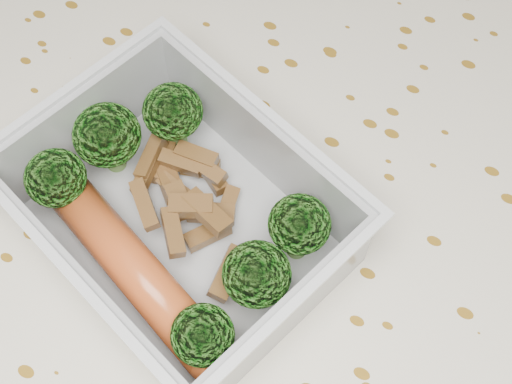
% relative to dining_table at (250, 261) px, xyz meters
% --- Properties ---
extents(dining_table, '(1.40, 0.90, 0.75)m').
position_rel_dining_table_xyz_m(dining_table, '(0.00, 0.00, 0.00)').
color(dining_table, brown).
rests_on(dining_table, ground).
extents(tablecloth, '(1.46, 0.96, 0.19)m').
position_rel_dining_table_xyz_m(tablecloth, '(0.00, 0.00, 0.05)').
color(tablecloth, silver).
rests_on(tablecloth, dining_table).
extents(lunch_container, '(0.21, 0.19, 0.06)m').
position_rel_dining_table_xyz_m(lunch_container, '(-0.03, -0.03, 0.11)').
color(lunch_container, silver).
rests_on(lunch_container, tablecloth).
extents(broccoli_florets, '(0.17, 0.14, 0.05)m').
position_rel_dining_table_xyz_m(broccoli_florets, '(-0.03, -0.03, 0.13)').
color(broccoli_florets, '#608C3F').
rests_on(broccoli_florets, lunch_container).
extents(meat_pile, '(0.09, 0.08, 0.03)m').
position_rel_dining_table_xyz_m(meat_pile, '(-0.03, -0.02, 0.11)').
color(meat_pile, brown).
rests_on(meat_pile, lunch_container).
extents(sausage, '(0.15, 0.07, 0.03)m').
position_rel_dining_table_xyz_m(sausage, '(-0.03, -0.07, 0.11)').
color(sausage, '#C15021').
rests_on(sausage, lunch_container).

